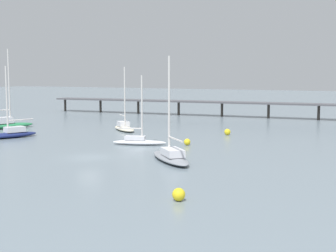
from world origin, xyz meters
The scene contains 10 objects.
ground_plane centered at (0.00, 0.00, 0.00)m, with size 400.00×400.00×0.00m, color slate.
pier centered at (13.32, 51.11, 3.62)m, with size 84.09×11.12×7.59m.
sailboat_green centered at (-26.74, 15.06, 0.79)m, with size 4.65×8.55×12.21m.
sailboat_navy centered at (-18.22, 7.48, 0.64)m, with size 4.54×7.46×9.46m.
sailboat_gray centered at (8.39, 1.78, 0.61)m, with size 7.54×7.47×10.18m.
sailboat_white centered at (0.00, 9.79, 0.55)m, with size 6.66×3.81×8.26m.
sailboat_cream centered at (-9.27, 21.19, 0.58)m, with size 6.74×6.30×9.44m.
mooring_buoy_inner centered at (5.34, 12.07, 0.39)m, with size 0.79×0.79×0.79m, color yellow.
mooring_buoy_mid centered at (6.31, 23.18, 0.43)m, with size 0.86×0.86×0.86m, color yellow.
mooring_buoy_near centered at (15.44, -10.96, 0.44)m, with size 0.89×0.89×0.89m, color yellow.
Camera 1 is at (29.22, -39.34, 8.53)m, focal length 51.54 mm.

